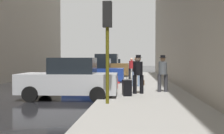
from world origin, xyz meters
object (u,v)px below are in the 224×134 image
object	(u,v)px
parked_dark_green_sedan	(111,67)
traffic_light	(107,30)
pedestrian_in_jeans	(136,70)
duffel_bag	(142,82)
pedestrian_with_fedora	(138,72)
pedestrian_with_beanie	(163,71)
parked_blue_sedan	(95,72)
parked_bronze_suv	(105,67)
parked_silver_sedan	(70,79)
fire_hydrant	(116,82)
pedestrian_in_red_jacket	(132,67)
rolling_suitcase	(127,88)

from	to	relation	value
parked_dark_green_sedan	traffic_light	size ratio (longest dim) A/B	1.18
pedestrian_in_jeans	duffel_bag	xyz separation A→B (m)	(0.34, 0.93, -0.81)
pedestrian_in_jeans	duffel_bag	bearing A→B (deg)	70.09
pedestrian_with_fedora	pedestrian_with_beanie	size ratio (longest dim) A/B	1.00
parked_blue_sedan	pedestrian_with_beanie	world-z (taller)	pedestrian_with_beanie
parked_dark_green_sedan	pedestrian_with_fedora	bearing A→B (deg)	-80.86
traffic_light	parked_bronze_suv	bearing A→B (deg)	97.13
parked_silver_sedan	fire_hydrant	distance (m)	3.40
pedestrian_with_beanie	parked_silver_sedan	bearing A→B (deg)	-159.15
parked_blue_sedan	fire_hydrant	xyz separation A→B (m)	(1.80, -3.89, -0.35)
pedestrian_with_beanie	pedestrian_with_fedora	bearing A→B (deg)	-147.36
traffic_light	pedestrian_in_jeans	world-z (taller)	traffic_light
parked_dark_green_sedan	fire_hydrant	size ratio (longest dim) A/B	6.02
pedestrian_in_jeans	traffic_light	bearing A→B (deg)	-100.24
pedestrian_in_red_jacket	parked_blue_sedan	bearing A→B (deg)	-133.39
pedestrian_in_red_jacket	pedestrian_in_jeans	size ratio (longest dim) A/B	1.00
parked_bronze_suv	pedestrian_with_beanie	world-z (taller)	parked_bronze_suv
traffic_light	pedestrian_with_beanie	world-z (taller)	traffic_light
duffel_bag	parked_bronze_suv	bearing A→B (deg)	112.13
fire_hydrant	pedestrian_with_fedora	world-z (taller)	pedestrian_with_fedora
pedestrian_with_beanie	pedestrian_in_jeans	distance (m)	2.75
parked_silver_sedan	parked_dark_green_sedan	world-z (taller)	same
traffic_light	pedestrian_with_fedora	size ratio (longest dim) A/B	2.03
parked_blue_sedan	pedestrian_with_beanie	bearing A→B (deg)	-51.09
parked_blue_sedan	traffic_light	size ratio (longest dim) A/B	1.17
parked_blue_sedan	traffic_light	xyz separation A→B (m)	(1.85, -8.60, 1.91)
parked_bronze_suv	parked_dark_green_sedan	xyz separation A→B (m)	(0.00, 6.38, -0.18)
pedestrian_in_red_jacket	pedestrian_with_beanie	bearing A→B (deg)	-78.50
parked_bronze_suv	pedestrian_in_jeans	xyz separation A→B (m)	(2.92, -8.94, 0.07)
pedestrian_with_fedora	pedestrian_with_beanie	distance (m)	1.41
traffic_light	pedestrian_in_red_jacket	bearing A→B (deg)	86.40
pedestrian_in_jeans	parked_silver_sedan	bearing A→B (deg)	-125.86
traffic_light	pedestrian_in_jeans	distance (m)	6.21
pedestrian_with_fedora	pedestrian_in_jeans	size ratio (longest dim) A/B	1.04
parked_dark_green_sedan	pedestrian_in_red_jacket	xyz separation A→B (m)	(2.56, -9.89, 0.26)
pedestrian_in_red_jacket	pedestrian_with_fedora	bearing A→B (deg)	-87.25
traffic_light	parked_blue_sedan	bearing A→B (deg)	102.16
traffic_light	pedestrian_in_jeans	size ratio (longest dim) A/B	2.11
pedestrian_with_beanie	pedestrian_in_jeans	world-z (taller)	pedestrian_with_beanie
traffic_light	pedestrian_with_beanie	bearing A→B (deg)	56.07
traffic_light	rolling_suitcase	distance (m)	3.12
pedestrian_in_jeans	parked_dark_green_sedan	bearing A→B (deg)	100.79
parked_bronze_suv	pedestrian_with_fedora	distance (m)	12.51
parked_blue_sedan	pedestrian_in_jeans	distance (m)	3.99
parked_bronze_suv	pedestrian_with_beanie	size ratio (longest dim) A/B	2.60
traffic_light	rolling_suitcase	size ratio (longest dim) A/B	3.46
parked_silver_sedan	parked_blue_sedan	world-z (taller)	same
parked_silver_sedan	parked_dark_green_sedan	distance (m)	19.35
parked_blue_sedan	pedestrian_in_jeans	size ratio (longest dim) A/B	2.47
parked_dark_green_sedan	parked_blue_sedan	bearing A→B (deg)	-90.00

